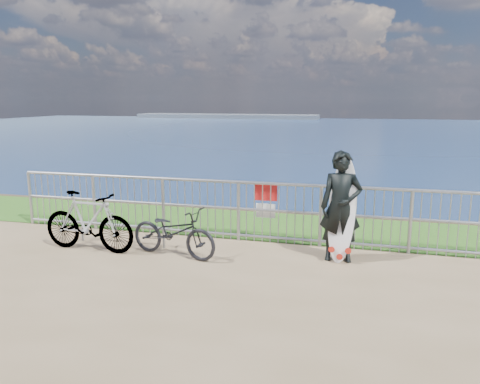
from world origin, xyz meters
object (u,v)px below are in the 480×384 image
(surfer, at_px, (341,207))
(surfboard, at_px, (342,214))
(bicycle_far, at_px, (88,221))
(bicycle_near, at_px, (174,232))

(surfer, xyz_separation_m, surfboard, (0.02, -0.03, -0.12))
(surfer, height_order, surfboard, surfer)
(surfboard, xyz_separation_m, bicycle_far, (-4.23, -0.60, -0.26))
(surfer, relative_size, bicycle_near, 1.12)
(bicycle_near, xyz_separation_m, bicycle_far, (-1.52, -0.11, 0.10))
(surfer, bearing_deg, surfboard, -56.05)
(surfer, distance_m, surfboard, 0.12)
(surfboard, height_order, bicycle_far, surfboard)
(bicycle_near, bearing_deg, surfer, -67.30)
(surfer, height_order, bicycle_far, surfer)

